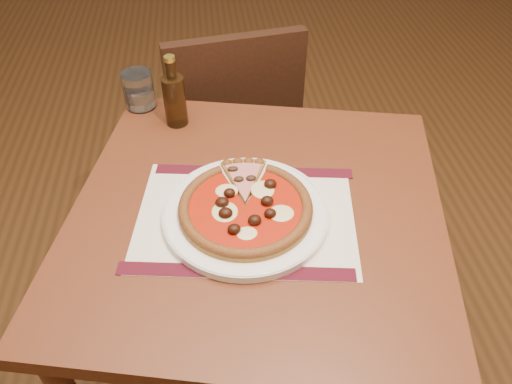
{
  "coord_description": "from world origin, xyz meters",
  "views": [
    {
      "loc": [
        0.17,
        -1.15,
        1.52
      ],
      "look_at": [
        0.26,
        -0.37,
        0.78
      ],
      "focal_mm": 35.0,
      "sensor_mm": 36.0,
      "label": 1
    }
  ],
  "objects_px": {
    "plate": "(246,213)",
    "bottle": "(175,98)",
    "pizza": "(246,207)",
    "chair_far": "(231,127)",
    "water_glass": "(139,90)",
    "table": "(257,239)"
  },
  "relations": [
    {
      "from": "plate",
      "to": "bottle",
      "type": "height_order",
      "value": "bottle"
    },
    {
      "from": "bottle",
      "to": "pizza",
      "type": "bearing_deg",
      "value": -68.23
    },
    {
      "from": "chair_far",
      "to": "water_glass",
      "type": "height_order",
      "value": "chair_far"
    },
    {
      "from": "plate",
      "to": "water_glass",
      "type": "distance_m",
      "value": 0.52
    },
    {
      "from": "table",
      "to": "bottle",
      "type": "relative_size",
      "value": 5.0
    },
    {
      "from": "water_glass",
      "to": "plate",
      "type": "bearing_deg",
      "value": -61.72
    },
    {
      "from": "chair_far",
      "to": "plate",
      "type": "height_order",
      "value": "chair_far"
    },
    {
      "from": "pizza",
      "to": "water_glass",
      "type": "xyz_separation_m",
      "value": [
        -0.24,
        0.45,
        0.02
      ]
    },
    {
      "from": "chair_far",
      "to": "bottle",
      "type": "height_order",
      "value": "bottle"
    },
    {
      "from": "table",
      "to": "pizza",
      "type": "xyz_separation_m",
      "value": [
        -0.03,
        -0.02,
        0.13
      ]
    },
    {
      "from": "pizza",
      "to": "bottle",
      "type": "distance_m",
      "value": 0.39
    },
    {
      "from": "chair_far",
      "to": "plate",
      "type": "distance_m",
      "value": 0.71
    },
    {
      "from": "plate",
      "to": "water_glass",
      "type": "height_order",
      "value": "water_glass"
    },
    {
      "from": "water_glass",
      "to": "bottle",
      "type": "relative_size",
      "value": 0.52
    },
    {
      "from": "table",
      "to": "water_glass",
      "type": "relative_size",
      "value": 9.58
    },
    {
      "from": "bottle",
      "to": "plate",
      "type": "bearing_deg",
      "value": -68.21
    },
    {
      "from": "water_glass",
      "to": "bottle",
      "type": "xyz_separation_m",
      "value": [
        0.1,
        -0.09,
        0.02
      ]
    },
    {
      "from": "plate",
      "to": "pizza",
      "type": "relative_size",
      "value": 1.25
    },
    {
      "from": "table",
      "to": "chair_far",
      "type": "bearing_deg",
      "value": 91.53
    },
    {
      "from": "chair_far",
      "to": "table",
      "type": "bearing_deg",
      "value": 82.35
    },
    {
      "from": "pizza",
      "to": "bottle",
      "type": "xyz_separation_m",
      "value": [
        -0.15,
        0.36,
        0.04
      ]
    },
    {
      "from": "pizza",
      "to": "plate",
      "type": "bearing_deg",
      "value": 89.74
    }
  ]
}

